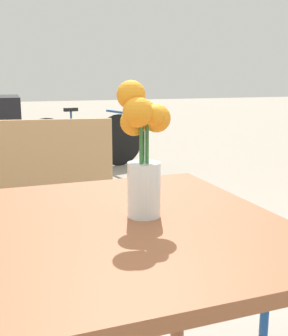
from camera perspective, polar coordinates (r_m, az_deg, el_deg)
table_front at (r=1.06m, az=-4.59°, el=-13.09°), size 0.83×0.85×0.75m
flower_vase at (r=1.01m, az=-0.21°, el=2.68°), size 0.13×0.14×0.33m
bicycle at (r=5.11m, az=-7.94°, el=3.54°), size 1.57×0.49×0.75m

